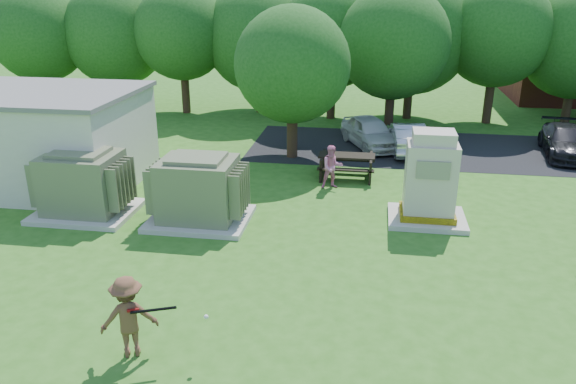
% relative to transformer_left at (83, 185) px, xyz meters
% --- Properties ---
extents(ground, '(120.00, 120.00, 0.00)m').
position_rel_transformer_left_xyz_m(ground, '(6.50, -4.50, -0.97)').
color(ground, '#2D6619').
rests_on(ground, ground).
extents(parking_strip, '(20.00, 6.00, 0.01)m').
position_rel_transformer_left_xyz_m(parking_strip, '(13.50, 9.00, -0.96)').
color(parking_strip, '#232326').
rests_on(parking_strip, ground).
extents(transformer_left, '(3.00, 2.40, 2.07)m').
position_rel_transformer_left_xyz_m(transformer_left, '(0.00, 0.00, 0.00)').
color(transformer_left, beige).
rests_on(transformer_left, ground).
extents(transformer_right, '(3.00, 2.40, 2.07)m').
position_rel_transformer_left_xyz_m(transformer_right, '(3.70, 0.00, 0.00)').
color(transformer_right, beige).
rests_on(transformer_right, ground).
extents(generator_cabinet, '(2.32, 1.89, 2.82)m').
position_rel_transformer_left_xyz_m(generator_cabinet, '(10.54, 1.10, 0.26)').
color(generator_cabinet, beige).
rests_on(generator_cabinet, ground).
extents(picnic_table, '(2.05, 1.54, 0.88)m').
position_rel_transformer_left_xyz_m(picnic_table, '(7.88, 4.74, -0.42)').
color(picnic_table, black).
rests_on(picnic_table, ground).
extents(batter, '(1.26, 1.02, 1.70)m').
position_rel_transformer_left_xyz_m(batter, '(4.32, -6.49, -0.12)').
color(batter, brown).
rests_on(batter, ground).
extents(person_at_picnic, '(0.89, 0.78, 1.55)m').
position_rel_transformer_left_xyz_m(person_at_picnic, '(7.43, 3.54, -0.20)').
color(person_at_picnic, pink).
rests_on(person_at_picnic, ground).
extents(car_white, '(3.02, 4.21, 1.33)m').
position_rel_transformer_left_xyz_m(car_white, '(8.65, 9.02, -0.30)').
color(car_white, silver).
rests_on(car_white, ground).
extents(car_silver_a, '(1.72, 3.95, 1.26)m').
position_rel_transformer_left_xyz_m(car_silver_a, '(10.22, 8.51, -0.34)').
color(car_silver_a, '#B9B8BD').
rests_on(car_silver_a, ground).
extents(car_dark, '(2.14, 4.37, 1.22)m').
position_rel_transformer_left_xyz_m(car_dark, '(16.74, 8.95, -0.36)').
color(car_dark, black).
rests_on(car_dark, ground).
extents(batting_equipment, '(1.49, 0.41, 0.25)m').
position_rel_transformer_left_xyz_m(batting_equipment, '(4.97, -6.56, 0.11)').
color(batting_equipment, black).
rests_on(batting_equipment, ground).
extents(tree_row, '(41.30, 13.30, 7.30)m').
position_rel_transformer_left_xyz_m(tree_row, '(8.25, 14.00, 3.18)').
color(tree_row, '#47301E').
rests_on(tree_row, ground).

